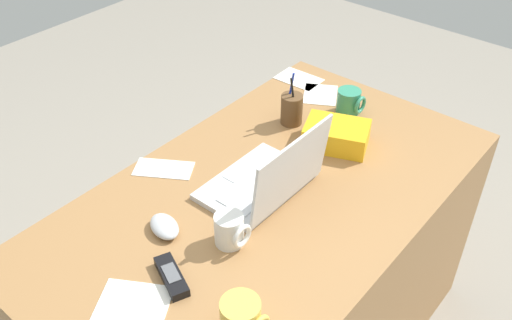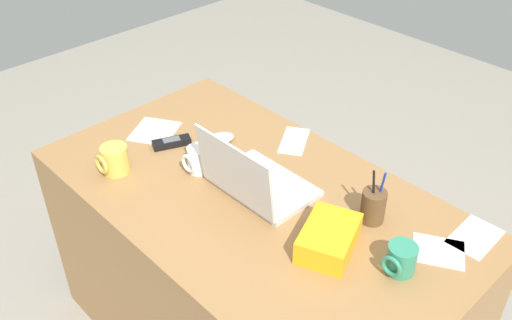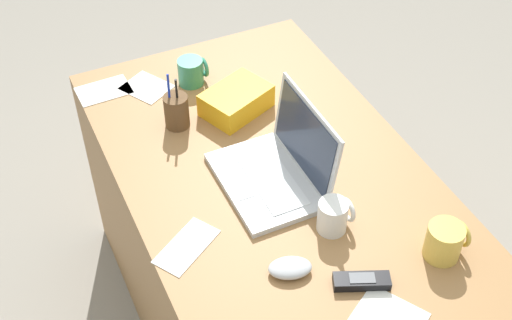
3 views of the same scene
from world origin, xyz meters
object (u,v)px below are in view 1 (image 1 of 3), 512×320
at_px(computer_mouse, 164,226).
at_px(coffee_mug_tall, 349,102).
at_px(pen_holder, 292,109).
at_px(coffee_mug_spare, 230,230).
at_px(coffee_mug_white, 242,319).
at_px(snack_bag, 336,135).
at_px(cordless_phone, 172,276).
at_px(laptop, 267,180).

relative_size(computer_mouse, coffee_mug_tall, 1.15).
bearing_deg(pen_holder, coffee_mug_spare, 21.60).
height_order(coffee_mug_white, snack_bag, coffee_mug_white).
relative_size(coffee_mug_spare, pen_holder, 0.50).
bearing_deg(snack_bag, cordless_phone, 0.38).
relative_size(pen_holder, snack_bag, 0.90).
xyz_separation_m(computer_mouse, cordless_phone, (0.10, 0.14, -0.00)).
distance_m(laptop, coffee_mug_white, 0.47).
bearing_deg(computer_mouse, cordless_phone, 70.79).
bearing_deg(coffee_mug_tall, cordless_phone, 4.76).
distance_m(coffee_mug_spare, cordless_phone, 0.19).
distance_m(coffee_mug_white, cordless_phone, 0.23).
relative_size(coffee_mug_white, snack_bag, 0.52).
xyz_separation_m(coffee_mug_tall, cordless_phone, (0.90, 0.08, -0.03)).
distance_m(coffee_mug_tall, cordless_phone, 0.91).
height_order(computer_mouse, snack_bag, snack_bag).
xyz_separation_m(laptop, coffee_mug_spare, (0.21, 0.05, -0.00)).
bearing_deg(coffee_mug_white, pen_holder, -150.36).
bearing_deg(coffee_mug_spare, snack_bag, -176.68).
height_order(computer_mouse, coffee_mug_white, coffee_mug_white).
height_order(cordless_phone, pen_holder, pen_holder).
distance_m(computer_mouse, snack_bag, 0.63).
xyz_separation_m(computer_mouse, coffee_mug_tall, (-0.80, 0.06, 0.03)).
bearing_deg(laptop, cordless_phone, 3.69).
distance_m(coffee_mug_white, snack_bag, 0.76).
bearing_deg(coffee_mug_tall, snack_bag, 20.74).
bearing_deg(cordless_phone, coffee_mug_white, 89.04).
bearing_deg(coffee_mug_white, coffee_mug_tall, -161.58).
distance_m(computer_mouse, coffee_mug_spare, 0.18).
relative_size(coffee_mug_spare, cordless_phone, 0.63).
relative_size(laptop, coffee_mug_spare, 3.65).
distance_m(coffee_mug_white, coffee_mug_spare, 0.27).
bearing_deg(laptop, pen_holder, -153.64).
bearing_deg(pen_holder, coffee_mug_white, 29.64).
height_order(laptop, computer_mouse, laptop).
bearing_deg(cordless_phone, pen_holder, -165.40).
bearing_deg(computer_mouse, pen_holder, -156.97).
xyz_separation_m(coffee_mug_tall, coffee_mug_spare, (0.72, 0.10, 0.00)).
distance_m(laptop, cordless_phone, 0.40).
height_order(computer_mouse, coffee_mug_tall, coffee_mug_tall).
xyz_separation_m(coffee_mug_white, pen_holder, (-0.73, -0.42, 0.01)).
height_order(coffee_mug_tall, coffee_mug_spare, coffee_mug_spare).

